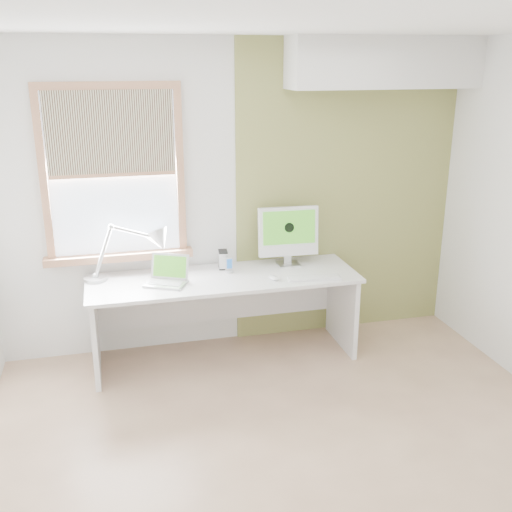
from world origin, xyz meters
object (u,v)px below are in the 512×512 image
object	(u,v)px
laptop	(168,276)
external_drive	(223,259)
desk	(223,296)
desk_lamp	(148,245)
imac	(288,233)

from	to	relation	value
laptop	external_drive	world-z (taller)	laptop
desk	laptop	size ratio (longest dim) A/B	5.67
desk_lamp	external_drive	bearing A→B (deg)	-4.35
desk_lamp	desk	bearing A→B (deg)	-19.15
external_drive	imac	bearing A→B (deg)	-4.04
desk_lamp	imac	distance (m)	1.18
imac	desk_lamp	bearing A→B (deg)	175.79
desk	imac	world-z (taller)	imac
external_drive	laptop	bearing A→B (deg)	-154.53
laptop	desk_lamp	bearing A→B (deg)	113.37
laptop	desk	bearing A→B (deg)	10.12
desk_lamp	laptop	size ratio (longest dim) A/B	2.09
external_drive	imac	distance (m)	0.60
desk	external_drive	size ratio (longest dim) A/B	14.34
desk_lamp	external_drive	world-z (taller)	desk_lamp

